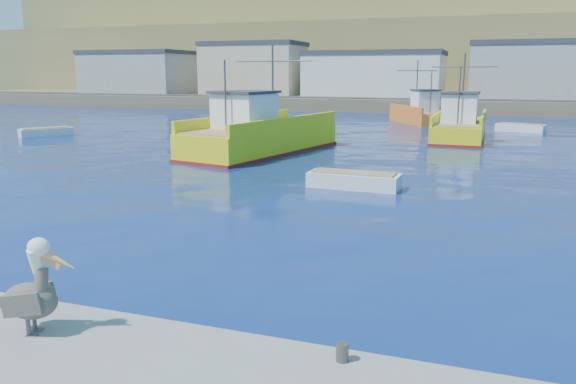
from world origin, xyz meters
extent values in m
plane|color=#071E56|center=(0.00, 0.00, 0.00)|extent=(260.00, 260.00, 0.00)
cylinder|color=#4C4C4C|center=(3.00, -3.40, 0.65)|extent=(0.20, 0.20, 0.30)
cube|color=brown|center=(0.00, 72.00, 0.80)|extent=(160.00, 30.00, 1.60)
cube|color=brown|center=(0.00, 98.00, 6.00)|extent=(180.00, 40.00, 14.00)
cube|color=brown|center=(0.00, 118.00, 11.00)|extent=(200.00, 40.00, 24.00)
cube|color=#2D2D2D|center=(0.00, 61.00, 1.65)|extent=(150.00, 5.00, 0.10)
cube|color=gray|center=(-48.00, 67.00, 4.60)|extent=(16.00, 10.00, 6.00)
cube|color=#333338|center=(-48.00, 67.00, 7.90)|extent=(16.32, 10.20, 0.60)
cube|color=tan|center=(-28.00, 67.00, 5.10)|extent=(14.00, 9.00, 7.00)
cube|color=#333338|center=(-28.00, 67.00, 8.90)|extent=(14.28, 9.18, 0.60)
cube|color=silver|center=(-10.00, 67.00, 4.35)|extent=(18.00, 11.00, 5.50)
cube|color=#333338|center=(-10.00, 67.00, 7.40)|extent=(18.36, 11.22, 0.60)
cube|color=gray|center=(10.00, 67.00, 4.85)|extent=(15.00, 10.00, 6.50)
cube|color=#333338|center=(10.00, 67.00, 8.40)|extent=(15.30, 10.20, 0.60)
cube|color=yellow|center=(-8.18, 21.01, 0.78)|extent=(6.50, 12.60, 1.56)
cube|color=yellow|center=(-6.34, 20.60, 1.91)|extent=(2.77, 11.56, 0.70)
cube|color=yellow|center=(-10.02, 21.41, 1.91)|extent=(2.77, 11.56, 0.70)
cube|color=maroon|center=(-8.18, 21.01, 0.05)|extent=(6.63, 12.86, 0.25)
cube|color=#8C7251|center=(-8.18, 21.01, 1.61)|extent=(6.08, 12.07, 0.10)
cube|color=white|center=(-8.57, 19.24, 2.66)|extent=(3.39, 3.54, 2.00)
cube|color=#333338|center=(-8.57, 19.24, 3.76)|extent=(3.66, 3.93, 0.15)
cylinder|color=#4C4C4C|center=(-7.92, 22.18, 4.06)|extent=(0.14, 0.14, 5.00)
cylinder|color=#4C4C4C|center=(-8.96, 17.48, 3.56)|extent=(0.12, 0.12, 4.00)
cylinder|color=#4C4C4C|center=(-7.92, 22.18, 5.56)|extent=(5.50, 1.28, 0.08)
cube|color=yellow|center=(3.05, 32.28, 0.64)|extent=(3.57, 9.86, 1.27)
cube|color=yellow|center=(4.64, 32.25, 1.62)|extent=(0.38, 9.60, 0.70)
cube|color=yellow|center=(1.46, 32.31, 1.62)|extent=(0.38, 9.60, 0.70)
cube|color=maroon|center=(3.05, 32.28, 0.05)|extent=(3.64, 10.05, 0.25)
cube|color=#8C7251|center=(3.05, 32.28, 1.32)|extent=(3.29, 9.46, 0.10)
cube|color=white|center=(3.02, 30.81, 2.37)|extent=(2.41, 2.49, 2.00)
cube|color=#333338|center=(3.02, 30.81, 3.47)|extent=(2.59, 2.79, 0.15)
cylinder|color=#4C4C4C|center=(3.07, 33.26, 3.77)|extent=(0.12, 0.12, 5.00)
cylinder|color=#4C4C4C|center=(3.00, 29.34, 3.27)|extent=(0.10, 0.10, 4.00)
cylinder|color=#4C4C4C|center=(3.07, 33.26, 5.27)|extent=(4.74, 0.17, 0.08)
cube|color=orange|center=(-1.38, 45.01, 0.52)|extent=(6.60, 8.36, 1.03)
cube|color=orange|center=(-0.17, 45.72, 1.38)|extent=(4.11, 6.80, 0.70)
cube|color=orange|center=(-2.58, 44.30, 1.38)|extent=(4.11, 6.80, 0.70)
cube|color=#8C7251|center=(-1.38, 45.01, 1.08)|extent=(6.24, 7.96, 0.10)
cube|color=white|center=(-0.77, 43.98, 2.13)|extent=(2.81, 2.77, 2.00)
cube|color=#333338|center=(-0.77, 43.98, 3.23)|extent=(3.05, 3.05, 0.15)
cylinder|color=#4C4C4C|center=(-1.78, 45.69, 3.53)|extent=(0.16, 0.16, 5.00)
cylinder|color=#4C4C4C|center=(-0.17, 42.96, 3.03)|extent=(0.14, 0.14, 4.00)
cylinder|color=#4C4C4C|center=(-1.78, 45.69, 5.03)|extent=(3.63, 2.19, 0.08)
cube|color=silver|center=(-27.45, 23.71, 0.24)|extent=(3.29, 3.90, 0.76)
cube|color=#8C7251|center=(-27.45, 23.71, 0.65)|extent=(2.83, 3.42, 0.08)
cube|color=silver|center=(-0.35, 12.13, 0.25)|extent=(3.98, 1.54, 0.78)
cube|color=#8C7251|center=(-0.35, 12.13, 0.67)|extent=(3.57, 1.23, 0.08)
cube|color=silver|center=(7.61, 39.63, 0.24)|extent=(4.05, 2.41, 0.76)
cube|color=#8C7251|center=(7.61, 39.63, 0.65)|extent=(3.60, 2.02, 0.08)
cylinder|color=#595451|center=(-2.26, -4.33, 0.66)|extent=(0.09, 0.09, 0.32)
cube|color=#595451|center=(-2.20, -4.32, 0.51)|extent=(0.19, 0.17, 0.02)
cylinder|color=#595451|center=(-2.31, -4.14, 0.66)|extent=(0.09, 0.09, 0.32)
cube|color=#595451|center=(-2.26, -4.12, 0.51)|extent=(0.19, 0.17, 0.02)
ellipsoid|color=#38332D|center=(-2.26, -4.23, 1.09)|extent=(1.05, 0.78, 0.64)
cube|color=#38332D|center=(-2.22, -4.47, 1.12)|extent=(0.71, 0.26, 0.47)
cube|color=#38332D|center=(-2.35, -3.99, 1.12)|extent=(0.71, 0.26, 0.47)
cube|color=#38332D|center=(-2.65, -4.34, 1.01)|extent=(0.29, 0.23, 0.13)
cylinder|color=#38332D|center=(-2.05, -4.17, 1.44)|extent=(0.30, 0.38, 0.51)
cylinder|color=white|center=(-2.10, -4.18, 1.82)|extent=(0.29, 0.37, 0.48)
ellipsoid|color=white|center=(-2.03, -4.16, 2.05)|extent=(0.44, 0.38, 0.32)
cone|color=gold|center=(-1.75, -4.09, 1.85)|extent=(0.66, 0.33, 0.44)
cube|color=tan|center=(-1.86, -4.12, 1.80)|extent=(0.39, 0.16, 0.28)
camera|label=1|loc=(4.86, -11.22, 4.91)|focal=35.00mm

